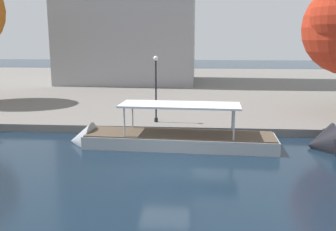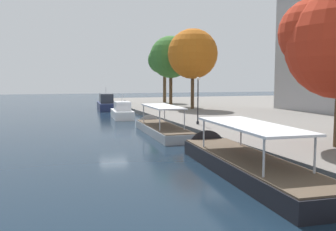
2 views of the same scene
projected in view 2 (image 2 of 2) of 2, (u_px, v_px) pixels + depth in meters
The scene contains 12 objects.
ground_plane at pixel (113, 136), 32.59m from camera, with size 220.00×220.00×0.00m, color #142333.
motor_yacht_0 at pixel (106, 105), 62.96m from camera, with size 10.88×3.43×4.69m.
motor_yacht_1 at pixel (122, 113), 48.44m from camera, with size 7.90×3.02×4.17m.
tour_boat_2 at pixel (160, 130), 34.47m from camera, with size 12.91×3.29×3.76m.
tour_boat_3 at pixel (241, 165), 19.90m from camera, with size 14.36×4.00×3.93m.
mooring_bollard_0 at pixel (125, 102), 66.73m from camera, with size 0.23×0.23×0.82m.
mooring_bollard_1 at pixel (125, 102), 66.58m from camera, with size 0.31×0.31×0.82m.
lamp_post at pixel (198, 98), 36.49m from camera, with size 0.35×0.35×4.80m.
tree_0 at pixel (335, 40), 23.53m from camera, with size 7.21×7.21×10.43m.
tree_2 at pixel (194, 54), 56.39m from camera, with size 7.78×7.78×12.48m.
tree_4 at pixel (170, 58), 62.09m from camera, with size 7.42×7.24×12.10m.
tree_5 at pixel (164, 61), 72.80m from camera, with size 5.68×5.68×11.46m.
Camera 2 is at (32.13, -5.73, 5.00)m, focal length 38.55 mm.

